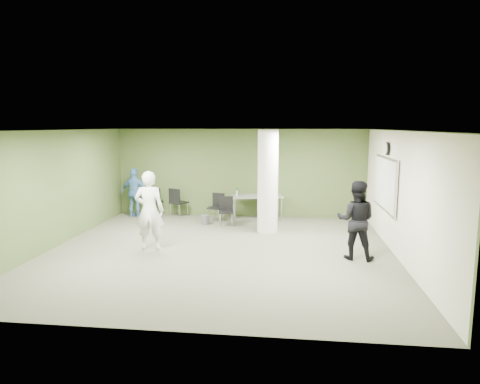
# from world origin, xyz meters

# --- Properties ---
(floor) EXTENTS (8.00, 8.00, 0.00)m
(floor) POSITION_xyz_m (0.00, 0.00, 0.00)
(floor) COLOR #4D4E3D
(floor) RESTS_ON ground
(ceiling) EXTENTS (8.00, 8.00, 0.00)m
(ceiling) POSITION_xyz_m (0.00, 0.00, 2.80)
(ceiling) COLOR white
(ceiling) RESTS_ON wall_back
(wall_back) EXTENTS (8.00, 2.80, 0.02)m
(wall_back) POSITION_xyz_m (0.00, 4.00, 1.40)
(wall_back) COLOR #475628
(wall_back) RESTS_ON floor
(wall_left) EXTENTS (0.02, 8.00, 2.80)m
(wall_left) POSITION_xyz_m (-4.00, 0.00, 1.40)
(wall_left) COLOR #475628
(wall_left) RESTS_ON floor
(wall_right_cream) EXTENTS (0.02, 8.00, 2.80)m
(wall_right_cream) POSITION_xyz_m (4.00, 0.00, 1.40)
(wall_right_cream) COLOR beige
(wall_right_cream) RESTS_ON floor
(column) EXTENTS (0.56, 0.56, 2.80)m
(column) POSITION_xyz_m (1.00, 2.00, 1.40)
(column) COLOR silver
(column) RESTS_ON floor
(whiteboard) EXTENTS (0.05, 2.30, 1.30)m
(whiteboard) POSITION_xyz_m (3.92, 1.20, 1.50)
(whiteboard) COLOR silver
(whiteboard) RESTS_ON wall_right_cream
(wall_clock) EXTENTS (0.06, 0.32, 0.32)m
(wall_clock) POSITION_xyz_m (3.92, 1.20, 2.35)
(wall_clock) COLOR black
(wall_clock) RESTS_ON wall_right_cream
(folding_table) EXTENTS (1.70, 1.01, 1.01)m
(folding_table) POSITION_xyz_m (0.57, 3.50, 0.71)
(folding_table) COLOR gray
(folding_table) RESTS_ON floor
(wastebasket) EXTENTS (0.24, 0.24, 0.28)m
(wastebasket) POSITION_xyz_m (-0.89, 2.64, 0.14)
(wastebasket) COLOR #4C4C4C
(wastebasket) RESTS_ON floor
(chair_back_left) EXTENTS (0.51, 0.51, 0.92)m
(chair_back_left) POSITION_xyz_m (-2.73, 3.57, 0.54)
(chair_back_left) COLOR black
(chair_back_left) RESTS_ON floor
(chair_back_right) EXTENTS (0.62, 0.62, 0.93)m
(chair_back_right) POSITION_xyz_m (-1.98, 3.57, 0.54)
(chair_back_right) COLOR black
(chair_back_right) RESTS_ON floor
(chair_table_left) EXTENTS (0.52, 0.52, 0.84)m
(chair_table_left) POSITION_xyz_m (-0.63, 3.22, 0.49)
(chair_table_left) COLOR black
(chair_table_left) RESTS_ON floor
(chair_table_right) EXTENTS (0.46, 0.46, 0.84)m
(chair_table_right) POSITION_xyz_m (-0.25, 2.65, 0.49)
(chair_table_right) COLOR black
(chair_table_right) RESTS_ON floor
(woman_white) EXTENTS (0.72, 0.51, 1.87)m
(woman_white) POSITION_xyz_m (-1.66, -0.04, 0.93)
(woman_white) COLOR white
(woman_white) RESTS_ON floor
(man_black) EXTENTS (0.95, 0.80, 1.73)m
(man_black) POSITION_xyz_m (3.05, -0.22, 0.87)
(man_black) COLOR black
(man_black) RESTS_ON floor
(man_blue) EXTENTS (0.95, 0.46, 1.58)m
(man_blue) POSITION_xyz_m (-3.30, 3.40, 0.79)
(man_blue) COLOR teal
(man_blue) RESTS_ON floor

